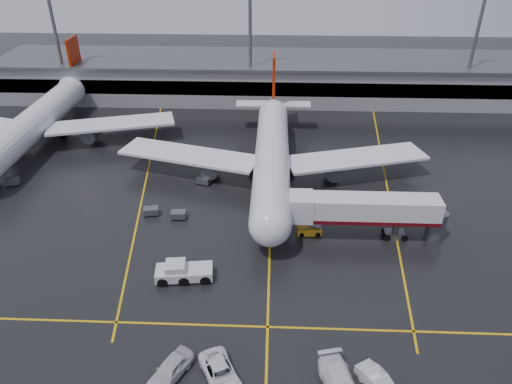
{
  "coord_description": "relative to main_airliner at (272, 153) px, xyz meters",
  "views": [
    {
      "loc": [
        0.23,
        -56.21,
        36.18
      ],
      "look_at": [
        -2.0,
        -2.0,
        4.0
      ],
      "focal_mm": 33.21,
      "sensor_mm": 36.0,
      "label": 1
    }
  ],
  "objects": [
    {
      "name": "pushback_tractor",
      "position": [
        -9.84,
        -24.68,
        -3.3
      ],
      "size": [
        6.68,
        3.42,
        2.29
      ],
      "color": "silver",
      "rests_on": "ground"
    },
    {
      "name": "apron_line_centre",
      "position": [
        0.0,
        -9.7,
        -4.2
      ],
      "size": [
        0.25,
        90.0,
        0.02
      ],
      "primitive_type": "cube",
      "color": "gold",
      "rests_on": "ground"
    },
    {
      "name": "baggage_cart_a",
      "position": [
        -12.56,
        -12.48,
        -3.58
      ],
      "size": [
        2.04,
        1.36,
        1.12
      ],
      "color": "#595B60",
      "rests_on": "ground"
    },
    {
      "name": "belt_loader",
      "position": [
        5.08,
        -15.3,
        -3.72
      ],
      "size": [
        3.27,
        1.74,
        2.0
      ],
      "color": "gold",
      "rests_on": "ground"
    },
    {
      "name": "apron_line_left",
      "position": [
        -20.0,
        0.3,
        -4.2
      ],
      "size": [
        9.99,
        69.35,
        0.02
      ],
      "primitive_type": "cube",
      "rotation": [
        0.0,
        0.0,
        0.14
      ],
      "color": "gold",
      "rests_on": "ground"
    },
    {
      "name": "light_mast_right",
      "position": [
        40.0,
        32.3,
        10.27
      ],
      "size": [
        3.0,
        1.2,
        25.45
      ],
      "color": "#595B60",
      "rests_on": "ground"
    },
    {
      "name": "service_van_d",
      "position": [
        -8.63,
        -37.93,
        -3.33
      ],
      "size": [
        4.19,
        5.51,
        1.75
      ],
      "primitive_type": "imported",
      "rotation": [
        0.0,
        0.0,
        -0.47
      ],
      "color": "silver",
      "rests_on": "ground"
    },
    {
      "name": "second_airliner",
      "position": [
        -42.0,
        12.0,
        0.0
      ],
      "size": [
        48.8,
        45.6,
        14.1
      ],
      "color": "silver",
      "rests_on": "ground"
    },
    {
      "name": "terminal",
      "position": [
        0.0,
        38.23,
        0.11
      ],
      "size": [
        122.0,
        19.0,
        8.6
      ],
      "color": "gray",
      "rests_on": "ground"
    },
    {
      "name": "service_van_c",
      "position": [
        9.88,
        -38.68,
        -3.39
      ],
      "size": [
        4.05,
        5.13,
        1.63
      ],
      "primitive_type": "imported",
      "rotation": [
        0.0,
        0.0,
        0.55
      ],
      "color": "silver",
      "rests_on": "ground"
    },
    {
      "name": "main_airliner",
      "position": [
        0.0,
        0.0,
        0.0
      ],
      "size": [
        48.8,
        45.6,
        14.1
      ],
      "color": "silver",
      "rests_on": "ground"
    },
    {
      "name": "ground",
      "position": [
        0.0,
        -9.7,
        -4.21
      ],
      "size": [
        220.0,
        220.0,
        0.0
      ],
      "primitive_type": "plane",
      "color": "black",
      "rests_on": "ground"
    },
    {
      "name": "jet_bridge",
      "position": [
        11.87,
        -15.7,
        -0.28
      ],
      "size": [
        19.9,
        3.4,
        6.05
      ],
      "color": "silver",
      "rests_on": "ground"
    },
    {
      "name": "light_mast_left",
      "position": [
        -45.0,
        32.3,
        10.27
      ],
      "size": [
        3.0,
        1.2,
        25.45
      ],
      "color": "#595B60",
      "rests_on": "ground"
    },
    {
      "name": "light_mast_mid",
      "position": [
        -5.0,
        32.3,
        10.27
      ],
      "size": [
        3.0,
        1.2,
        25.45
      ],
      "color": "#595B60",
      "rests_on": "ground"
    },
    {
      "name": "baggage_cart_e",
      "position": [
        -39.69,
        -4.38,
        -3.58
      ],
      "size": [
        2.26,
        1.75,
        1.12
      ],
      "color": "#595B60",
      "rests_on": "ground"
    },
    {
      "name": "service_van_a",
      "position": [
        -4.06,
        -38.11,
        -3.41
      ],
      "size": [
        4.91,
        6.3,
        1.59
      ],
      "primitive_type": "imported",
      "rotation": [
        0.0,
        0.0,
        0.46
      ],
      "color": "white",
      "rests_on": "ground"
    },
    {
      "name": "apron_line_right",
      "position": [
        18.0,
        0.3,
        -4.2
      ],
      "size": [
        7.57,
        69.64,
        0.02
      ],
      "primitive_type": "cube",
      "rotation": [
        0.0,
        0.0,
        -0.1
      ],
      "color": "gold",
      "rests_on": "ground"
    },
    {
      "name": "baggage_cart_b",
      "position": [
        -16.5,
        -11.73,
        -3.58
      ],
      "size": [
        2.21,
        1.66,
        1.12
      ],
      "color": "#595B60",
      "rests_on": "ground"
    },
    {
      "name": "baggage_cart_c",
      "position": [
        -10.43,
        -2.86,
        -3.58
      ],
      "size": [
        2.29,
        1.82,
        1.12
      ],
      "color": "#595B60",
      "rests_on": "ground"
    },
    {
      "name": "apron_line_stop",
      "position": [
        0.0,
        -31.7,
        -4.2
      ],
      "size": [
        60.0,
        0.25,
        0.02
      ],
      "primitive_type": "cube",
      "color": "gold",
      "rests_on": "ground"
    }
  ]
}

